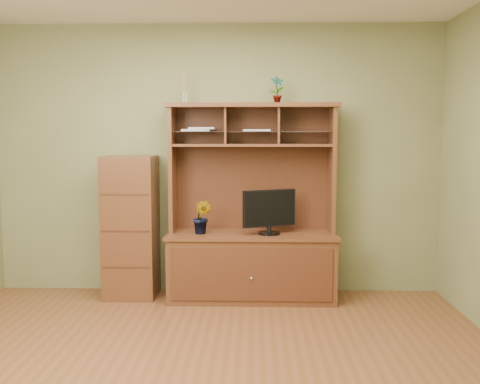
{
  "coord_description": "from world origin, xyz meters",
  "views": [
    {
      "loc": [
        0.38,
        -3.41,
        1.59
      ],
      "look_at": [
        0.25,
        1.2,
        1.1
      ],
      "focal_mm": 40.0,
      "sensor_mm": 36.0,
      "label": 1
    }
  ],
  "objects": [
    {
      "name": "room",
      "position": [
        0.0,
        0.0,
        1.35
      ],
      "size": [
        4.54,
        4.04,
        2.74
      ],
      "color": "brown",
      "rests_on": "ground"
    },
    {
      "name": "media_hutch",
      "position": [
        0.35,
        1.73,
        0.52
      ],
      "size": [
        1.66,
        0.61,
        1.9
      ],
      "color": "#4B2615",
      "rests_on": "room"
    },
    {
      "name": "monitor",
      "position": [
        0.52,
        1.65,
        0.88
      ],
      "size": [
        0.51,
        0.27,
        0.43
      ],
      "rotation": [
        0.0,
        0.0,
        0.44
      ],
      "color": "black",
      "rests_on": "media_hutch"
    },
    {
      "name": "orchid_plant",
      "position": [
        -0.13,
        1.65,
        0.81
      ],
      "size": [
        0.22,
        0.2,
        0.33
      ],
      "primitive_type": "imported",
      "rotation": [
        0.0,
        0.0,
        -0.32
      ],
      "color": "#255A1E",
      "rests_on": "media_hutch"
    },
    {
      "name": "top_plant",
      "position": [
        0.59,
        1.8,
        2.03
      ],
      "size": [
        0.16,
        0.13,
        0.27
      ],
      "primitive_type": "imported",
      "rotation": [
        0.0,
        0.0,
        0.27
      ],
      "color": "#356A25",
      "rests_on": "media_hutch"
    },
    {
      "name": "reed_diffuser",
      "position": [
        -0.31,
        1.8,
        2.01
      ],
      "size": [
        0.06,
        0.06,
        0.29
      ],
      "color": "silver",
      "rests_on": "media_hutch"
    },
    {
      "name": "magazines",
      "position": [
        0.01,
        1.81,
        1.65
      ],
      "size": [
        0.88,
        0.24,
        0.04
      ],
      "color": "silver",
      "rests_on": "media_hutch"
    },
    {
      "name": "side_cabinet",
      "position": [
        -0.84,
        1.76,
        0.7
      ],
      "size": [
        0.5,
        0.45,
        1.39
      ],
      "color": "#4B2615",
      "rests_on": "room"
    }
  ]
}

